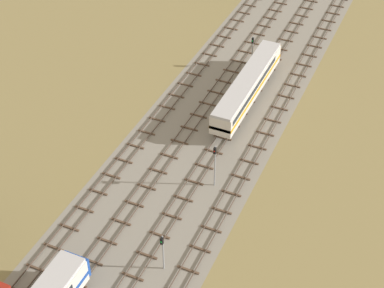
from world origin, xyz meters
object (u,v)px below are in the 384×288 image
diesel_railcar_centre_left_mid (248,85)px  signal_post_nearest (215,161)px  signal_post_mid (163,249)px  signal_post_near (252,48)px

diesel_railcar_centre_left_mid → signal_post_nearest: 17.53m
signal_post_nearest → signal_post_mid: size_ratio=1.23×
signal_post_mid → signal_post_nearest: bearing=90.0°
diesel_railcar_centre_left_mid → signal_post_near: 8.74m
diesel_railcar_centre_left_mid → signal_post_nearest: size_ratio=3.50×
diesel_railcar_centre_left_mid → signal_post_near: signal_post_near is taller
diesel_railcar_centre_left_mid → signal_post_mid: 30.74m
diesel_railcar_centre_left_mid → signal_post_nearest: (2.33, -17.34, 1.09)m
signal_post_nearest → signal_post_near: bearing=100.3°
signal_post_nearest → signal_post_near: (-4.67, 25.73, -0.41)m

